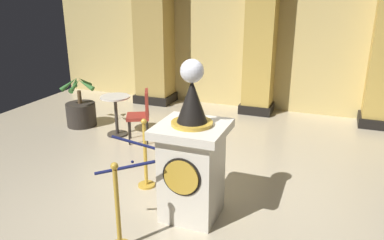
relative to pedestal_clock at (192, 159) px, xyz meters
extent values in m
plane|color=beige|center=(-0.11, 0.25, -0.75)|extent=(10.73, 10.73, 0.00)
cube|color=tan|center=(-0.11, 4.81, 1.17)|extent=(10.73, 0.16, 3.83)
cube|color=silver|center=(0.00, 0.00, -0.21)|extent=(0.64, 0.64, 1.08)
cube|color=silver|center=(0.00, 0.00, 0.38)|extent=(0.80, 0.80, 0.10)
cylinder|color=gold|center=(0.00, -0.33, -0.08)|extent=(0.41, 0.03, 0.41)
cylinder|color=black|center=(0.00, -0.32, -0.08)|extent=(0.46, 0.01, 0.46)
cylinder|color=gold|center=(0.00, 0.00, 0.45)|extent=(0.48, 0.48, 0.04)
cone|color=black|center=(0.00, 0.00, 0.72)|extent=(0.35, 0.35, 0.49)
cylinder|color=gold|center=(0.00, 0.00, 0.96)|extent=(0.03, 0.03, 0.07)
sphere|color=silver|center=(0.00, 0.00, 1.06)|extent=(0.26, 0.26, 0.26)
cylinder|color=gold|center=(-0.86, 0.44, -0.73)|extent=(0.24, 0.24, 0.03)
cylinder|color=gold|center=(-0.86, 0.44, -0.28)|extent=(0.05, 0.05, 0.93)
sphere|color=gold|center=(-0.86, 0.44, 0.22)|extent=(0.08, 0.08, 0.08)
cylinder|color=gold|center=(-0.49, -0.88, -0.28)|extent=(0.05, 0.05, 0.94)
sphere|color=gold|center=(-0.49, -0.88, 0.23)|extent=(0.08, 0.08, 0.08)
cylinder|color=#141947|center=(-0.77, 0.11, 0.04)|extent=(0.68, 0.22, 0.21)
cylinder|color=#141947|center=(-0.58, -0.55, 0.04)|extent=(0.68, 0.22, 0.21)
sphere|color=#141947|center=(-0.68, -0.22, -0.05)|extent=(0.04, 0.04, 0.04)
cube|color=black|center=(-2.65, 4.47, -0.65)|extent=(0.90, 0.90, 0.20)
cube|color=tan|center=(-2.65, 4.47, 1.09)|extent=(0.78, 0.78, 3.67)
cube|color=black|center=(2.42, 4.47, -0.65)|extent=(0.79, 0.79, 0.20)
cube|color=black|center=(-0.11, 4.47, -0.65)|extent=(0.71, 0.71, 0.20)
cube|color=gold|center=(-0.11, 4.47, 1.09)|extent=(0.62, 0.62, 3.67)
cylinder|color=#2D2823|center=(-3.29, 2.25, -0.51)|extent=(0.59, 0.59, 0.47)
cylinder|color=brown|center=(-3.29, 2.25, -0.14)|extent=(0.08, 0.08, 0.26)
cone|color=#387533|center=(-3.10, 2.24, 0.13)|extent=(0.38, 0.11, 0.24)
cone|color=#387533|center=(-3.27, 2.43, 0.13)|extent=(0.13, 0.36, 0.30)
cone|color=#387533|center=(-3.43, 2.36, 0.13)|extent=(0.32, 0.29, 0.33)
cone|color=#387533|center=(-3.43, 2.13, 0.13)|extent=(0.32, 0.30, 0.32)
cone|color=#387533|center=(-3.24, 2.07, 0.13)|extent=(0.17, 0.38, 0.26)
cylinder|color=#332D28|center=(-2.32, 2.04, -0.73)|extent=(0.39, 0.39, 0.03)
cylinder|color=#332D28|center=(-2.32, 2.04, -0.37)|extent=(0.06, 0.06, 0.75)
cylinder|color=silver|center=(-2.32, 2.04, 0.01)|extent=(0.56, 0.56, 0.03)
cylinder|color=black|center=(-1.98, 1.96, -0.52)|extent=(0.03, 0.03, 0.45)
cylinder|color=black|center=(-1.84, 1.68, -0.52)|extent=(0.03, 0.03, 0.45)
cylinder|color=black|center=(-1.70, 2.10, -0.52)|extent=(0.03, 0.03, 0.45)
cylinder|color=black|center=(-1.56, 1.82, -0.52)|extent=(0.03, 0.03, 0.45)
cube|color=maroon|center=(-1.77, 1.89, -0.27)|extent=(0.54, 0.54, 0.06)
cube|color=maroon|center=(-1.62, 1.97, -0.01)|extent=(0.22, 0.38, 0.45)
camera|label=1|loc=(1.46, -3.81, 1.90)|focal=35.41mm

